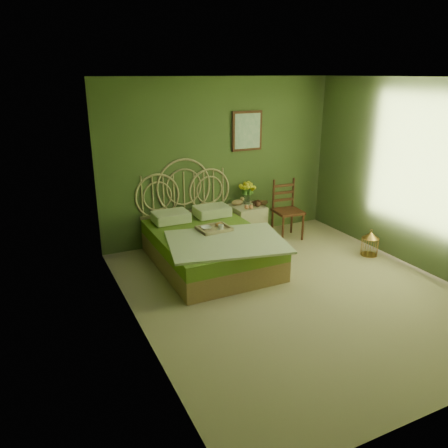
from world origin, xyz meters
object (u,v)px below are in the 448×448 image
birdcage (370,244)px  nightstand (247,217)px  bed (208,244)px  chair (286,206)px

birdcage → nightstand: bearing=131.5°
bed → chair: (1.62, 0.46, 0.24)m
chair → birdcage: 1.49m
nightstand → chair: (0.59, -0.24, 0.19)m
bed → chair: bed is taller
nightstand → chair: nightstand is taller
nightstand → chair: 0.67m
chair → bed: bearing=-159.4°
nightstand → birdcage: bearing=-48.5°
bed → nightstand: size_ratio=2.25×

